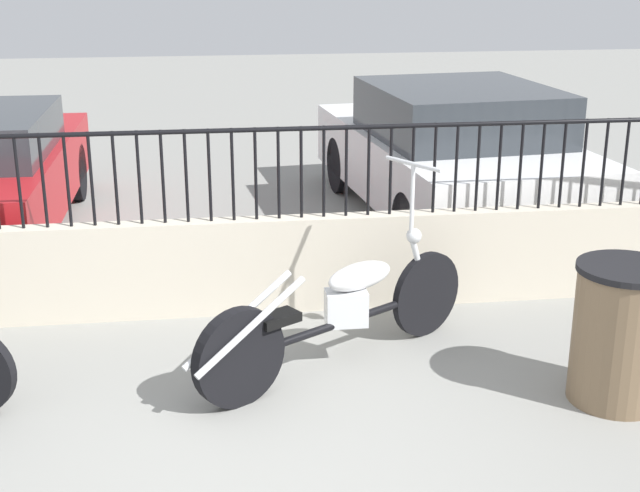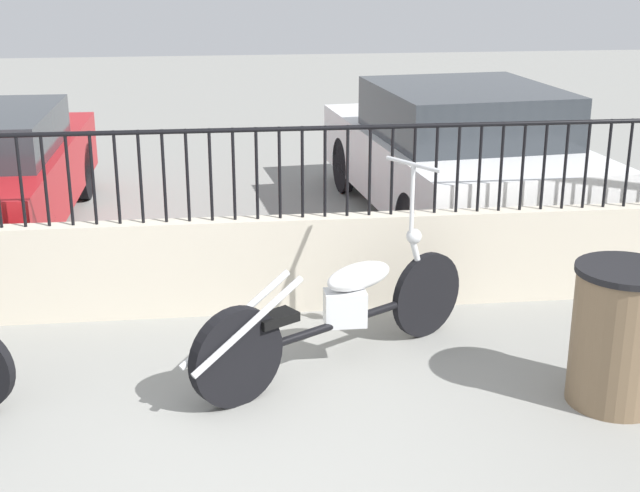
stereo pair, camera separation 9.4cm
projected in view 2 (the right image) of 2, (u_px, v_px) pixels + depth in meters
The scene contains 6 objects.
ground_plane at pixel (252, 483), 4.77m from camera, with size 40.00×40.00×0.00m, color gray.
low_wall at pixel (237, 266), 6.91m from camera, with size 10.88×0.18×0.75m.
fence_railing at pixel (233, 159), 6.64m from camera, with size 10.88×0.04×0.71m.
motorcycle_black at pixel (328, 314), 5.92m from camera, with size 2.05×1.34×1.34m.
trash_bin at pixel (620, 335), 5.49m from camera, with size 0.62×0.62×0.90m.
car_white at pixel (457, 153), 9.21m from camera, with size 2.29×4.18×1.41m.
Camera 2 is at (-0.13, -4.13, 2.73)m, focal length 50.00 mm.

